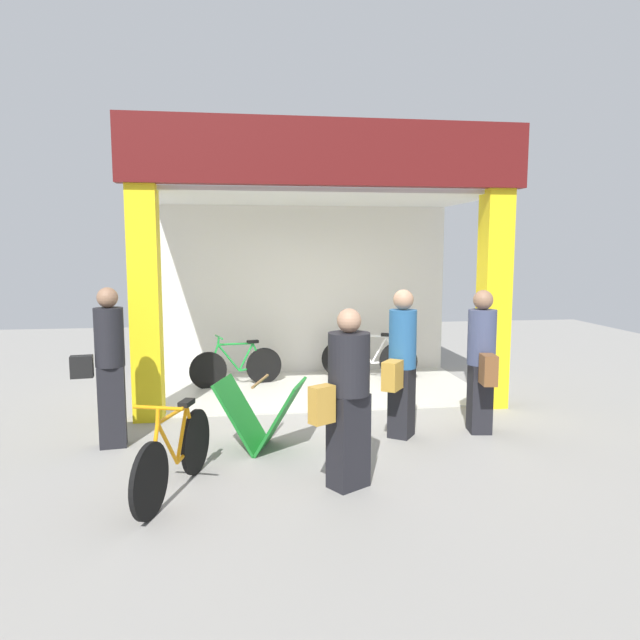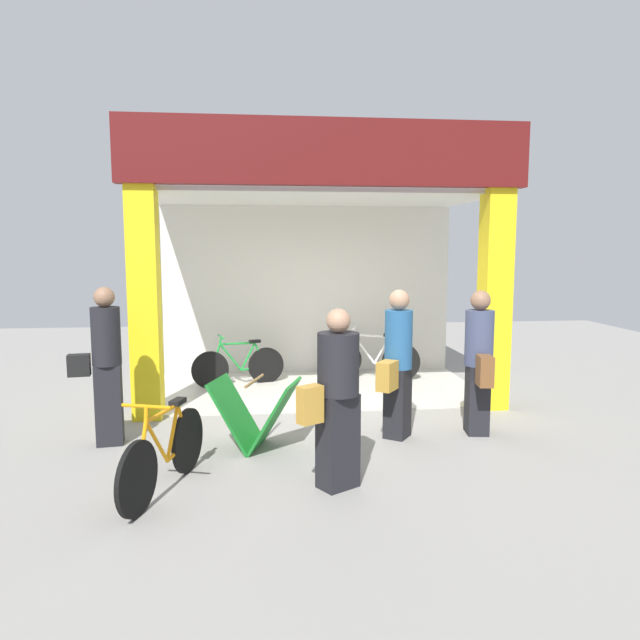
# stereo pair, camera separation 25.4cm
# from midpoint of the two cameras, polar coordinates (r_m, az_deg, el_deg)

# --- Properties ---
(ground_plane) EXTENTS (17.81, 17.81, 0.00)m
(ground_plane) POSITION_cam_midpoint_polar(r_m,az_deg,el_deg) (7.83, -0.29, -8.96)
(ground_plane) COLOR gray
(ground_plane) RESTS_ON ground
(shop_facade) EXTENTS (5.10, 2.87, 3.73)m
(shop_facade) POSITION_cam_midpoint_polar(r_m,az_deg,el_deg) (8.81, -1.42, 5.90)
(shop_facade) COLOR beige
(shop_facade) RESTS_ON ground
(bicycle_inside_0) EXTENTS (1.43, 0.49, 0.81)m
(bicycle_inside_0) POSITION_cam_midpoint_polar(r_m,az_deg,el_deg) (9.27, -8.88, -4.45)
(bicycle_inside_0) COLOR black
(bicycle_inside_0) RESTS_ON ground
(bicycle_inside_1) EXTENTS (1.52, 0.58, 0.87)m
(bicycle_inside_1) POSITION_cam_midpoint_polar(r_m,az_deg,el_deg) (9.70, 4.08, -3.72)
(bicycle_inside_1) COLOR black
(bicycle_inside_1) RESTS_ON ground
(bicycle_parked_0) EXTENTS (0.57, 1.53, 0.87)m
(bicycle_parked_0) POSITION_cam_midpoint_polar(r_m,az_deg,el_deg) (5.46, -15.27, -12.60)
(bicycle_parked_0) COLOR black
(bicycle_parked_0) RESTS_ON ground
(sandwich_board_sign) EXTENTS (1.04, 0.84, 0.77)m
(sandwich_board_sign) POSITION_cam_midpoint_polar(r_m,az_deg,el_deg) (6.40, -6.94, -9.14)
(sandwich_board_sign) COLOR #197226
(sandwich_board_sign) RESTS_ON ground
(pedestrian_0) EXTENTS (0.54, 0.62, 1.70)m
(pedestrian_0) POSITION_cam_midpoint_polar(r_m,az_deg,el_deg) (6.68, 6.85, -4.18)
(pedestrian_0) COLOR black
(pedestrian_0) RESTS_ON ground
(pedestrian_1) EXTENTS (0.65, 0.53, 1.63)m
(pedestrian_1) POSITION_cam_midpoint_polar(r_m,az_deg,el_deg) (5.26, 1.29, -7.40)
(pedestrian_1) COLOR black
(pedestrian_1) RESTS_ON ground
(pedestrian_2) EXTENTS (0.37, 0.63, 1.68)m
(pedestrian_2) POSITION_cam_midpoint_polar(r_m,az_deg,el_deg) (7.02, 14.48, -3.84)
(pedestrian_2) COLOR black
(pedestrian_2) RESTS_ON ground
(pedestrian_3) EXTENTS (0.58, 0.35, 1.74)m
(pedestrian_3) POSITION_cam_midpoint_polar(r_m,az_deg,el_deg) (6.76, -20.88, -4.20)
(pedestrian_3) COLOR black
(pedestrian_3) RESTS_ON ground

